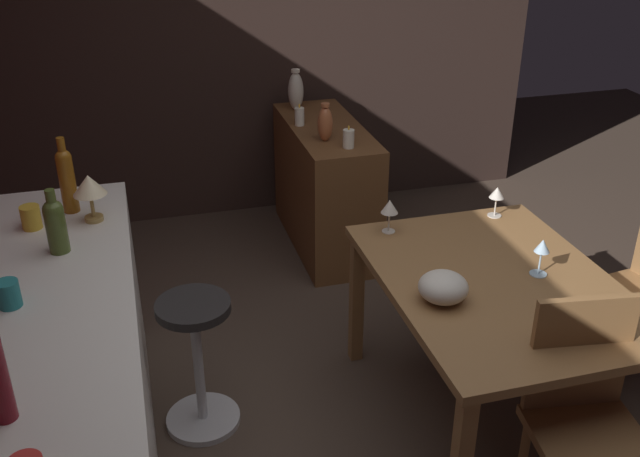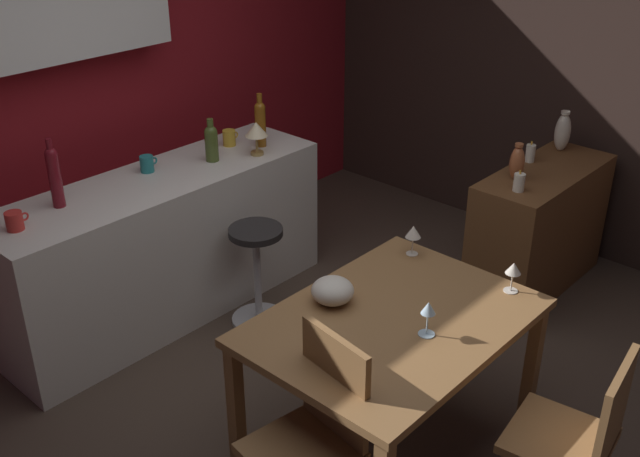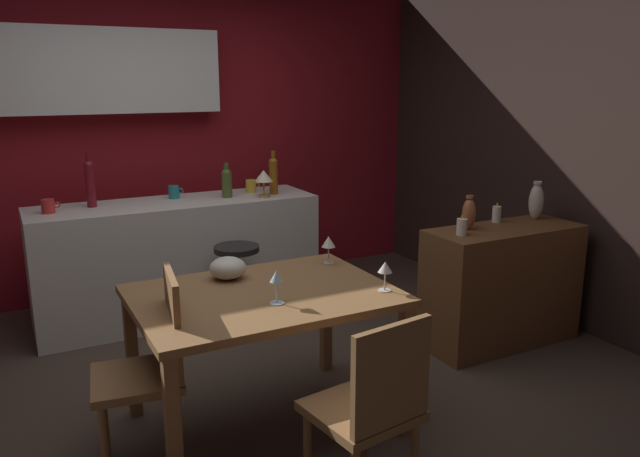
{
  "view_description": "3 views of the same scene",
  "coord_description": "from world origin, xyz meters",
  "views": [
    {
      "loc": [
        -2.3,
        1.0,
        2.28
      ],
      "look_at": [
        0.35,
        0.26,
        0.89
      ],
      "focal_mm": 40.47,
      "sensor_mm": 36.0,
      "label": 1
    },
    {
      "loc": [
        -2.3,
        -2.04,
        2.61
      ],
      "look_at": [
        0.29,
        0.32,
        0.82
      ],
      "focal_mm": 41.97,
      "sensor_mm": 36.0,
      "label": 2
    },
    {
      "loc": [
        -1.15,
        -3.15,
        1.79
      ],
      "look_at": [
        0.66,
        0.25,
        0.85
      ],
      "focal_mm": 34.64,
      "sensor_mm": 36.0,
      "label": 3
    }
  ],
  "objects": [
    {
      "name": "ground_plane",
      "position": [
        0.0,
        0.0,
        0.0
      ],
      "size": [
        9.0,
        9.0,
        0.0
      ],
      "primitive_type": "plane",
      "color": "#47382D"
    },
    {
      "name": "wall_kitchen_back",
      "position": [
        -0.06,
        2.08,
        1.41
      ],
      "size": [
        5.2,
        0.33,
        2.6
      ],
      "color": "maroon",
      "rests_on": "ground_plane"
    },
    {
      "name": "wall_side_right",
      "position": [
        2.55,
        0.3,
        1.3
      ],
      "size": [
        0.1,
        4.4,
        2.6
      ],
      "primitive_type": "cube",
      "color": "#33231E",
      "rests_on": "ground_plane"
    },
    {
      "name": "dining_table",
      "position": [
        -0.02,
        -0.4,
        0.66
      ],
      "size": [
        1.28,
        0.94,
        0.74
      ],
      "color": "olive",
      "rests_on": "ground_plane"
    },
    {
      "name": "kitchen_counter",
      "position": [
        0.02,
        1.35,
        0.45
      ],
      "size": [
        2.1,
        0.6,
        0.9
      ],
      "primitive_type": "cube",
      "color": "silver",
      "rests_on": "ground_plane"
    },
    {
      "name": "sideboard_cabinet",
      "position": [
        1.83,
        -0.18,
        0.41
      ],
      "size": [
        1.1,
        0.44,
        0.82
      ],
      "primitive_type": "cube",
      "color": "brown",
      "rests_on": "ground_plane"
    },
    {
      "name": "chair_near_window",
      "position": [
        -0.61,
        -0.46,
        0.5
      ],
      "size": [
        0.45,
        0.45,
        0.93
      ],
      "color": "olive",
      "rests_on": "ground_plane"
    },
    {
      "name": "chair_by_doorway",
      "position": [
        0.09,
        -1.26,
        0.49
      ],
      "size": [
        0.45,
        0.45,
        0.89
      ],
      "color": "olive",
      "rests_on": "ground_plane"
    },
    {
      "name": "bar_stool",
      "position": [
        0.3,
        0.83,
        0.34
      ],
      "size": [
        0.34,
        0.34,
        0.64
      ],
      "color": "#262323",
      "rests_on": "ground_plane"
    },
    {
      "name": "wine_glass_left",
      "position": [
        -0.02,
        -0.58,
        0.86
      ],
      "size": [
        0.07,
        0.07,
        0.16
      ],
      "color": "silver",
      "rests_on": "dining_table"
    },
    {
      "name": "wine_glass_right",
      "position": [
        0.54,
        -0.67,
        0.86
      ],
      "size": [
        0.07,
        0.07,
        0.15
      ],
      "color": "silver",
      "rests_on": "dining_table"
    },
    {
      "name": "wine_glass_center",
      "position": [
        0.52,
        -0.11,
        0.86
      ],
      "size": [
        0.08,
        0.08,
        0.16
      ],
      "color": "silver",
      "rests_on": "dining_table"
    },
    {
      "name": "fruit_bowl",
      "position": [
        -0.1,
        -0.11,
        0.8
      ],
      "size": [
        0.2,
        0.2,
        0.12
      ],
      "primitive_type": "ellipsoid",
      "color": "beige",
      "rests_on": "dining_table"
    },
    {
      "name": "wine_bottle_ruby",
      "position": [
        -0.56,
        1.43,
        1.08
      ],
      "size": [
        0.07,
        0.07,
        0.38
      ],
      "color": "maroon",
      "rests_on": "kitchen_counter"
    },
    {
      "name": "wine_bottle_olive",
      "position": [
        0.41,
        1.33,
        1.03
      ],
      "size": [
        0.08,
        0.08,
        0.27
      ],
      "color": "#475623",
      "rests_on": "kitchen_counter"
    },
    {
      "name": "wine_bottle_amber",
      "position": [
        0.79,
        1.29,
        1.06
      ],
      "size": [
        0.07,
        0.07,
        0.35
      ],
      "color": "#8C5114",
      "rests_on": "kitchen_counter"
    },
    {
      "name": "cup_red",
      "position": [
        -0.86,
        1.34,
        0.95
      ],
      "size": [
        0.12,
        0.09,
        0.1
      ],
      "color": "red",
      "rests_on": "kitchen_counter"
    },
    {
      "name": "cup_teal",
      "position": [
        0.04,
        1.48,
        0.95
      ],
      "size": [
        0.12,
        0.08,
        0.1
      ],
      "color": "teal",
      "rests_on": "kitchen_counter"
    },
    {
      "name": "cup_mustard",
      "position": [
        0.66,
        1.45,
        0.95
      ],
      "size": [
        0.12,
        0.08,
        0.1
      ],
      "color": "gold",
      "rests_on": "kitchen_counter"
    },
    {
      "name": "counter_lamp",
      "position": [
        0.67,
        1.2,
        1.06
      ],
      "size": [
        0.14,
        0.14,
        0.21
      ],
      "color": "#A58447",
      "rests_on": "kitchen_counter"
    },
    {
      "name": "pillar_candle_tall",
      "position": [
        1.43,
        -0.2,
        0.87
      ],
      "size": [
        0.07,
        0.07,
        0.13
      ],
      "color": "white",
      "rests_on": "sideboard_cabinet"
    },
    {
      "name": "pillar_candle_short",
      "position": [
        1.89,
        -0.03,
        0.88
      ],
      "size": [
        0.06,
        0.06,
        0.14
      ],
      "color": "white",
      "rests_on": "sideboard_cabinet"
    },
    {
      "name": "vase_ceramic_ivory",
      "position": [
        2.21,
        -0.08,
        0.95
      ],
      "size": [
        0.1,
        0.1,
        0.27
      ],
      "color": "beige",
      "rests_on": "sideboard_cabinet"
    },
    {
      "name": "vase_copper",
      "position": [
        1.58,
        -0.11,
        0.93
      ],
      "size": [
        0.09,
        0.09,
        0.23
      ],
      "color": "#B26038",
      "rests_on": "sideboard_cabinet"
    }
  ]
}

